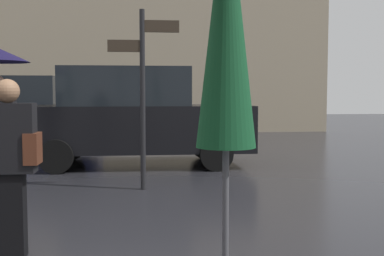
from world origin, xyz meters
The scene contains 5 objects.
folded_patio_umbrella_near centered at (1.75, -0.49, 1.73)m, with size 0.48×0.48×2.58m.
pedestrian_with_bag centered at (0.14, 1.39, 0.91)m, with size 0.50×0.24×1.61m.
parked_car_right centered at (-1.96, 10.44, 0.98)m, with size 4.01×2.03×1.94m.
parked_car_distant centered at (1.15, 6.82, 1.01)m, with size 4.60×1.98×2.00m.
street_signpost centered at (1.32, 4.32, 1.67)m, with size 1.08×0.08×2.74m.
Camera 1 is at (1.32, -2.94, 1.48)m, focal length 44.29 mm.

